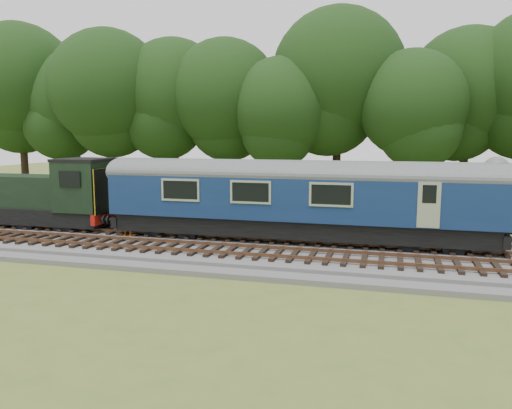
% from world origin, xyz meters
% --- Properties ---
extents(ground, '(120.00, 120.00, 0.00)m').
position_xyz_m(ground, '(0.00, 0.00, 0.00)').
color(ground, '#526826').
rests_on(ground, ground).
extents(ballast, '(70.00, 7.00, 0.35)m').
position_xyz_m(ballast, '(0.00, 0.00, 0.17)').
color(ballast, '#4C4C4F').
rests_on(ballast, ground).
extents(track_north, '(67.20, 2.40, 0.21)m').
position_xyz_m(track_north, '(0.00, 1.40, 0.42)').
color(track_north, black).
rests_on(track_north, ballast).
extents(track_south, '(67.20, 2.40, 0.21)m').
position_xyz_m(track_south, '(0.00, -1.60, 0.42)').
color(track_south, black).
rests_on(track_south, ballast).
extents(fence, '(64.00, 0.12, 1.00)m').
position_xyz_m(fence, '(0.00, 4.50, 0.00)').
color(fence, '#6B6054').
rests_on(fence, ground).
extents(tree_line, '(70.00, 8.00, 18.00)m').
position_xyz_m(tree_line, '(0.00, 22.00, 0.00)').
color(tree_line, black).
rests_on(tree_line, ground).
extents(dmu_railcar, '(18.05, 2.86, 3.88)m').
position_xyz_m(dmu_railcar, '(0.18, 1.40, 2.61)').
color(dmu_railcar, black).
rests_on(dmu_railcar, ground).
extents(shunter_loco, '(8.92, 2.60, 3.38)m').
position_xyz_m(shunter_loco, '(-13.75, 1.40, 1.97)').
color(shunter_loco, black).
rests_on(shunter_loco, ground).
extents(worker, '(0.64, 0.44, 1.70)m').
position_xyz_m(worker, '(-8.07, 0.35, 1.20)').
color(worker, '#FB5E0D').
rests_on(worker, ballast).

